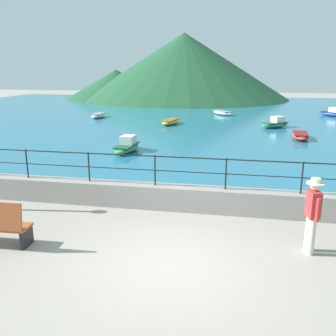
{
  "coord_description": "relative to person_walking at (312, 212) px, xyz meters",
  "views": [
    {
      "loc": [
        1.28,
        -6.84,
        4.01
      ],
      "look_at": [
        -0.73,
        3.7,
        1.1
      ],
      "focal_mm": 39.27,
      "sensor_mm": 36.0,
      "label": 1
    }
  ],
  "objects": [
    {
      "name": "ground_plane",
      "position": [
        -2.98,
        -1.12,
        -0.98
      ],
      "size": [
        120.0,
        120.0,
        0.0
      ],
      "primitive_type": "plane",
      "color": "gray"
    },
    {
      "name": "promenade_wall",
      "position": [
        -2.98,
        2.08,
        -0.63
      ],
      "size": [
        20.0,
        0.56,
        0.7
      ],
      "primitive_type": "cube",
      "color": "gray",
      "rests_on": "ground"
    },
    {
      "name": "railing",
      "position": [
        -2.98,
        2.08,
        0.35
      ],
      "size": [
        18.44,
        0.04,
        0.9
      ],
      "color": "black",
      "rests_on": "promenade_wall"
    },
    {
      "name": "lake_water",
      "position": [
        -2.98,
        24.72,
        -0.95
      ],
      "size": [
        64.0,
        44.32,
        0.06
      ],
      "primitive_type": "cube",
      "color": "#236B89",
      "rests_on": "ground"
    },
    {
      "name": "hill_main",
      "position": [
        -9.24,
        43.03,
        3.35
      ],
      "size": [
        28.17,
        28.17,
        8.65
      ],
      "primitive_type": "cone",
      "color": "#1E4C2D",
      "rests_on": "ground"
    },
    {
      "name": "hill_secondary",
      "position": [
        -18.14,
        40.74,
        0.98
      ],
      "size": [
        13.78,
        13.78,
        3.92
      ],
      "primitive_type": "cone",
      "color": "#1E4C2D",
      "rests_on": "ground"
    },
    {
      "name": "person_walking",
      "position": [
        0.0,
        0.0,
        0.0
      ],
      "size": [
        0.38,
        0.56,
        1.75
      ],
      "color": "beige",
      "rests_on": "ground"
    },
    {
      "name": "boat_0",
      "position": [
        -7.0,
        9.04,
        -0.65
      ],
      "size": [
        1.02,
        2.35,
        0.76
      ],
      "color": "#338C59",
      "rests_on": "lake_water"
    },
    {
      "name": "boat_1",
      "position": [
        -3.07,
        24.92,
        -0.72
      ],
      "size": [
        2.13,
        2.37,
        0.36
      ],
      "color": "white",
      "rests_on": "lake_water"
    },
    {
      "name": "boat_2",
      "position": [
        -13.17,
        21.08,
        -0.72
      ],
      "size": [
        0.95,
        2.32,
        0.36
      ],
      "color": "white",
      "rests_on": "lake_water"
    },
    {
      "name": "boat_3",
      "position": [
        6.24,
        25.81,
        -0.65
      ],
      "size": [
        2.26,
        2.27,
        0.76
      ],
      "color": "#2D4C9E",
      "rests_on": "lake_water"
    },
    {
      "name": "boat_4",
      "position": [
        -6.57,
        18.42,
        -0.72
      ],
      "size": [
        1.36,
        2.44,
        0.36
      ],
      "color": "gold",
      "rests_on": "lake_water"
    },
    {
      "name": "boat_5",
      "position": [
        1.91,
        14.15,
        -0.72
      ],
      "size": [
        1.04,
        2.35,
        0.36
      ],
      "color": "red",
      "rests_on": "lake_water"
    },
    {
      "name": "boat_6",
      "position": [
        0.87,
        18.34,
        -0.65
      ],
      "size": [
        2.33,
        2.19,
        0.76
      ],
      "color": "#338C59",
      "rests_on": "lake_water"
    }
  ]
}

